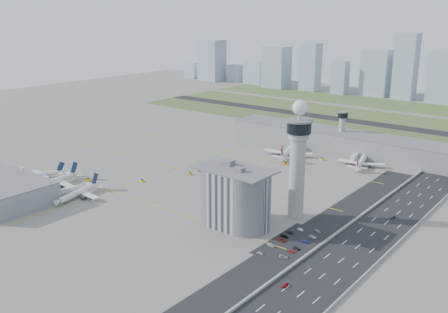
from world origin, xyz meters
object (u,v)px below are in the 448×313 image
Objects in this scene: jet_bridge_far_0 at (300,146)px; jet_bridge_far_1 at (357,156)px; tug_0 at (47,182)px; tug_2 at (142,181)px; car_lot_2 at (282,240)px; car_hw_0 at (285,285)px; car_lot_6 at (284,257)px; car_lot_9 at (306,242)px; tug_3 at (190,174)px; car_lot_4 at (290,232)px; airplane_near_b at (53,178)px; car_lot_11 at (318,231)px; jet_bridge_near_1 at (27,185)px; car_hw_1 at (393,217)px; jet_bridge_near_0 at (3,176)px; car_lot_8 at (296,248)px; control_tower at (298,155)px; tug_4 at (286,163)px; car_lot_0 at (260,253)px; tug_5 at (322,159)px; tug_1 at (88,180)px; car_lot_5 at (300,230)px; car_lot_3 at (285,236)px; car_lot_10 at (313,237)px; secondary_tower at (342,127)px; admin_building at (234,197)px; car_lot_7 at (292,251)px; airplane_far_a at (288,148)px; jet_bridge_near_2 at (55,195)px; airplane_near_c at (77,190)px; car_lot_1 at (271,245)px; airplane_far_b at (362,158)px.

jet_bridge_far_1 is (50.00, 0.00, 0.00)m from jet_bridge_far_0.
tug_2 is (45.57, 41.22, -0.08)m from tug_0.
car_hw_0 is (23.87, -35.17, 0.03)m from car_lot_2.
car_lot_9 reaches higher than car_lot_6.
car_lot_4 is at bearing -39.85° from tug_3.
tug_2 is (37.61, 41.64, -4.89)m from airplane_near_b.
car_lot_11 is at bearing 95.93° from airplane_near_b.
jet_bridge_near_1 reaches higher than car_hw_1.
tug_2 is (76.08, 55.11, -1.96)m from jet_bridge_near_0.
control_tower is at bearing 40.93° from car_lot_8.
tug_3 is 73.11m from tug_4.
tug_5 is at bearing 11.31° from car_lot_0.
tug_1 is 0.78× the size of car_lot_6.
car_lot_8 is at bearing -70.66° from jet_bridge_near_0.
airplane_near_b reaches higher than car_lot_5.
car_lot_3 is 1.15× the size of car_lot_9.
tug_0 is (-134.49, -179.12, -1.88)m from jet_bridge_far_1.
jet_bridge_near_0 is 3.55× the size of car_lot_10.
secondary_tower is 10.45× the size of tug_3.
admin_building reaches higher than car_lot_7.
airplane_far_a is 144.91m from car_lot_4.
tug_1 reaches higher than car_lot_10.
car_lot_4 is (118.75, -7.65, -0.24)m from tug_2.
car_lot_9 is at bearing 118.95° from tug_0.
car_lot_2 is (78.22, -132.90, -5.81)m from airplane_far_a.
airplane_near_b reaches higher than jet_bridge_near_2.
jet_bridge_far_0 is at bearing 22.68° from car_lot_6.
jet_bridge_near_0 and jet_bridge_far_1 have the same top height.
car_lot_10 is (11.45, 2.63, -0.10)m from car_lot_4.
tug_3 is 0.92× the size of car_lot_5.
tug_0 reaches higher than car_hw_0.
car_lot_7 is (167.88, 16.52, -5.24)m from airplane_near_b.
tug_2 is at bearing -163.01° from car_hw_1.
airplane_near_c is (-75.53, -200.31, -13.49)m from secondary_tower.
jet_bridge_near_0 reaches higher than car_lot_4.
car_lot_3 is (-1.25, 4.53, 0.03)m from car_lot_2.
jet_bridge_near_0 is at bearing 127.04° from airplane_far_a.
tug_0 is at bearing 96.36° from car_lot_1.
tug_0 is at bearing 105.97° from car_lot_8.
car_lot_11 is (128.96, 2.32, -0.30)m from tug_2.
airplane_far_a is at bearing 29.70° from car_lot_1.
jet_bridge_far_0 is (85.00, 193.00, 0.00)m from jet_bridge_near_1.
car_lot_8 is 1.01× the size of car_lot_9.
airplane_near_c is 206.77m from jet_bridge_far_1.
airplane_far_b reaches higher than car_lot_6.
tug_3 is at bearing 75.17° from car_lot_8.
control_tower is 16.36× the size of car_lot_10.
jet_bridge_far_0 is 161.65m from car_lot_5.
tug_5 reaches higher than car_lot_11.
car_lot_7 is at bearing 81.74° from tug_2.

